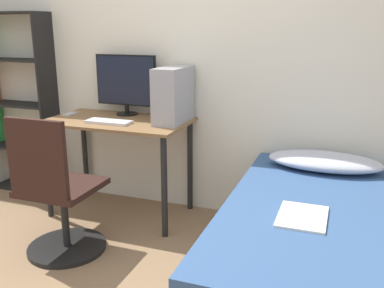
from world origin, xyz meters
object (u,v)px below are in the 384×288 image
object	(u,v)px
bed	(312,252)
monitor	(126,83)
office_chair	(58,202)
pc_tower	(174,95)
bookshelf	(5,104)
keyboard	(109,122)

from	to	relation	value
bed	monitor	bearing A→B (deg)	152.56
office_chair	bed	world-z (taller)	office_chair
office_chair	monitor	bearing A→B (deg)	88.55
office_chair	bed	size ratio (longest dim) A/B	0.52
pc_tower	office_chair	bearing A→B (deg)	-121.46
bookshelf	pc_tower	xyz separation A→B (m)	(1.69, -0.10, 0.19)
bed	office_chair	bearing A→B (deg)	-176.00
bookshelf	keyboard	bearing A→B (deg)	-13.78
keyboard	monitor	bearing A→B (deg)	94.52
office_chair	keyboard	size ratio (longest dim) A/B	2.76
monitor	pc_tower	distance (m)	0.49
bookshelf	monitor	distance (m)	1.25
bookshelf	office_chair	distance (m)	1.56
office_chair	monitor	world-z (taller)	monitor
monitor	keyboard	size ratio (longest dim) A/B	1.54
bookshelf	pc_tower	world-z (taller)	bookshelf
monitor	keyboard	world-z (taller)	monitor
bed	keyboard	xyz separation A→B (m)	(-1.55, 0.48, 0.52)
pc_tower	bookshelf	bearing A→B (deg)	176.50
bookshelf	pc_tower	distance (m)	1.71
bookshelf	keyboard	xyz separation A→B (m)	(1.26, -0.31, -0.00)
bed	keyboard	bearing A→B (deg)	162.65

